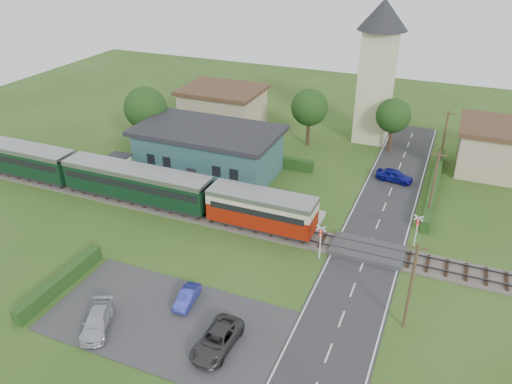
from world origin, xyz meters
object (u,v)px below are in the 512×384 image
at_px(crossing_signal_far, 417,227).
at_px(car_park_blue, 187,297).
at_px(train, 110,177).
at_px(house_east, 498,148).
at_px(church_tower, 378,62).
at_px(car_on_road, 394,175).
at_px(car_park_silver, 97,321).
at_px(pedestrian_near, 227,192).
at_px(house_west, 223,107).
at_px(equipment_hut, 119,167).
at_px(car_park_dark, 217,340).
at_px(pedestrian_far, 148,176).
at_px(crossing_signal_near, 321,237).
at_px(station_building, 208,150).

xyz_separation_m(crossing_signal_far, car_park_blue, (-14.68, -14.13, -1.55)).
bearing_deg(train, house_east, 30.98).
xyz_separation_m(church_tower, car_park_blue, (-6.08, -37.74, -9.63)).
distance_m(church_tower, car_on_road, 15.55).
bearing_deg(car_park_silver, church_tower, 51.33).
xyz_separation_m(train, pedestrian_near, (11.85, 2.89, -0.75)).
relative_size(house_west, car_park_blue, 3.46).
height_order(equipment_hut, pedestrian_near, equipment_hut).
relative_size(equipment_hut, car_park_silver, 0.61).
relative_size(car_park_silver, car_park_dark, 0.90).
relative_size(house_west, crossing_signal_far, 3.30).
bearing_deg(car_on_road, church_tower, 31.07).
distance_m(house_east, car_on_road, 12.59).
height_order(crossing_signal_far, pedestrian_far, crossing_signal_far).
bearing_deg(pedestrian_near, house_west, -80.13).
distance_m(equipment_hut, crossing_signal_near, 25.04).
xyz_separation_m(crossing_signal_far, pedestrian_near, (-18.40, 0.50, -0.71)).
height_order(pedestrian_near, pedestrian_far, pedestrian_near).
height_order(station_building, house_east, house_east).
relative_size(station_building, crossing_signal_near, 4.88).
height_order(car_park_silver, car_park_dark, car_park_dark).
relative_size(house_west, crossing_signal_near, 3.30).
distance_m(car_park_silver, pedestrian_far, 21.43).
height_order(car_on_road, pedestrian_near, pedestrian_near).
height_order(train, crossing_signal_far, train).
relative_size(station_building, car_on_road, 4.05).
distance_m(station_building, train, 11.20).
height_order(crossing_signal_near, crossing_signal_far, same).
xyz_separation_m(church_tower, pedestrian_far, (-19.20, -22.91, -8.90)).
xyz_separation_m(train, pedestrian_far, (2.45, 3.09, -0.85)).
relative_size(equipment_hut, crossing_signal_far, 0.78).
xyz_separation_m(equipment_hut, crossing_signal_far, (31.60, -0.81, 0.39)).
bearing_deg(crossing_signal_near, station_building, 145.19).
bearing_deg(car_on_road, car_park_blue, 164.85).
height_order(car_on_road, car_park_blue, car_on_road).
height_order(equipment_hut, church_tower, church_tower).
height_order(train, car_park_dark, train).
distance_m(house_east, pedestrian_near, 31.33).
xyz_separation_m(car_park_dark, pedestrian_near, (-7.79, 17.79, 0.70)).
bearing_deg(car_park_dark, station_building, 119.93).
distance_m(station_building, car_park_silver, 25.96).
xyz_separation_m(car_on_road, pedestrian_near, (-14.73, -11.83, 0.70)).
height_order(church_tower, crossing_signal_far, church_tower).
relative_size(equipment_hut, car_park_blue, 0.82).
bearing_deg(house_west, pedestrian_far, -87.69).
xyz_separation_m(house_east, pedestrian_far, (-34.20, -18.91, -1.47)).
relative_size(car_park_dark, pedestrian_near, 2.38).
height_order(equipment_hut, house_east, house_east).
relative_size(car_park_blue, pedestrian_far, 1.78).
height_order(station_building, train, station_building).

